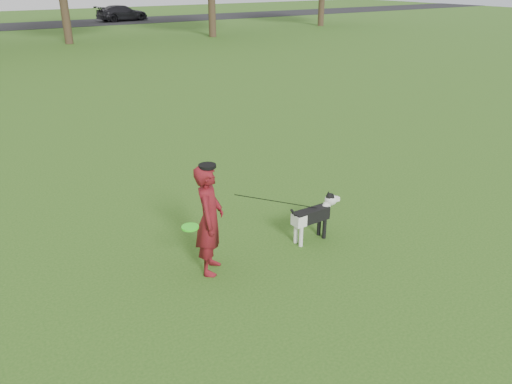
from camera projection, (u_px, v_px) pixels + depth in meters
ground at (244, 246)px, 7.73m from camera, size 120.00×120.00×0.00m
man at (210, 220)px, 6.80m from camera, size 0.65×0.69×1.59m
dog at (315, 213)px, 7.76m from camera, size 0.98×0.20×0.74m
car_right at (122, 13)px, 44.18m from camera, size 4.81×2.54×1.33m
man_held_items at (275, 201)px, 7.24m from camera, size 2.40×0.37×1.10m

